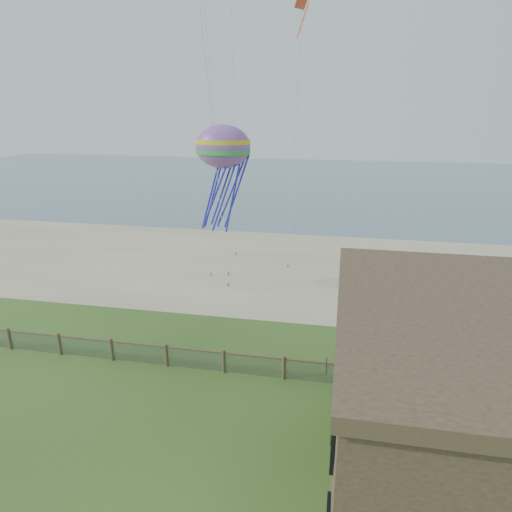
% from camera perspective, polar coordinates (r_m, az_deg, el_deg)
% --- Properties ---
extents(ground, '(160.00, 160.00, 0.00)m').
position_cam_1_polar(ground, '(18.98, -9.08, -23.80)').
color(ground, '#32511B').
rests_on(ground, ground).
extents(sand_beach, '(72.00, 20.00, 0.02)m').
position_cam_1_polar(sand_beach, '(37.68, 2.21, -1.28)').
color(sand_beach, tan).
rests_on(sand_beach, ground).
extents(ocean, '(160.00, 68.00, 0.02)m').
position_cam_1_polar(ocean, '(80.27, 7.13, 9.17)').
color(ocean, slate).
rests_on(ocean, ground).
extents(chainlink_fence, '(36.20, 0.20, 1.25)m').
position_cam_1_polar(chainlink_fence, '(23.23, -4.05, -13.13)').
color(chainlink_fence, '#4D412B').
rests_on(chainlink_fence, ground).
extents(picnic_table, '(2.16, 1.71, 0.86)m').
position_cam_1_polar(picnic_table, '(20.73, 18.26, -18.90)').
color(picnic_table, brown).
rests_on(picnic_table, ground).
extents(octopus_kite, '(4.14, 3.42, 7.38)m').
position_cam_1_polar(octopus_kite, '(30.35, -4.08, 9.91)').
color(octopus_kite, '#FF285C').
extents(kite_red, '(2.07, 1.92, 2.52)m').
position_cam_1_polar(kite_red, '(31.58, 5.81, 28.33)').
color(kite_red, '#EE4E2A').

